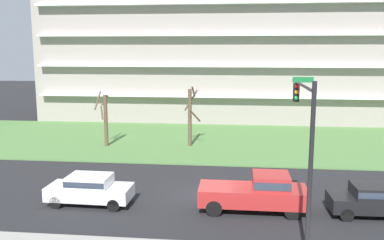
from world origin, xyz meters
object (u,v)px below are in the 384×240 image
(tree_far_left, at_px, (105,118))
(tree_left, at_px, (190,116))
(sedan_white_near_left, at_px, (90,188))
(traffic_signal_mast, at_px, (305,132))
(pickup_red_center_left, at_px, (257,192))
(sedan_black_center_right, at_px, (375,199))

(tree_far_left, relative_size, tree_left, 0.90)
(tree_far_left, xyz_separation_m, sedan_white_near_left, (3.28, -12.98, -1.53))
(tree_far_left, xyz_separation_m, traffic_signal_mast, (13.73, -15.93, 2.30))
(sedan_white_near_left, height_order, traffic_signal_mast, traffic_signal_mast)
(sedan_white_near_left, height_order, pickup_red_center_left, pickup_red_center_left)
(pickup_red_center_left, bearing_deg, tree_far_left, 132.47)
(tree_left, bearing_deg, sedan_white_near_left, -105.30)
(sedan_white_near_left, distance_m, sedan_black_center_right, 14.42)
(tree_left, height_order, traffic_signal_mast, traffic_signal_mast)
(tree_left, xyz_separation_m, pickup_red_center_left, (4.96, -13.76, -1.60))
(sedan_white_near_left, bearing_deg, tree_far_left, 105.51)
(traffic_signal_mast, bearing_deg, tree_far_left, 130.75)
(traffic_signal_mast, bearing_deg, sedan_black_center_right, 36.65)
(sedan_black_center_right, relative_size, traffic_signal_mast, 0.64)
(tree_left, relative_size, sedan_black_center_right, 1.15)
(sedan_black_center_right, xyz_separation_m, traffic_signal_mast, (-3.97, -2.96, 3.83))
(tree_left, bearing_deg, tree_far_left, -173.66)
(pickup_red_center_left, xyz_separation_m, sedan_black_center_right, (5.70, -0.00, -0.14))
(sedan_white_near_left, relative_size, traffic_signal_mast, 0.64)
(tree_left, height_order, pickup_red_center_left, tree_left)
(sedan_black_center_right, bearing_deg, pickup_red_center_left, 178.42)
(sedan_white_near_left, bearing_deg, pickup_red_center_left, 1.33)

